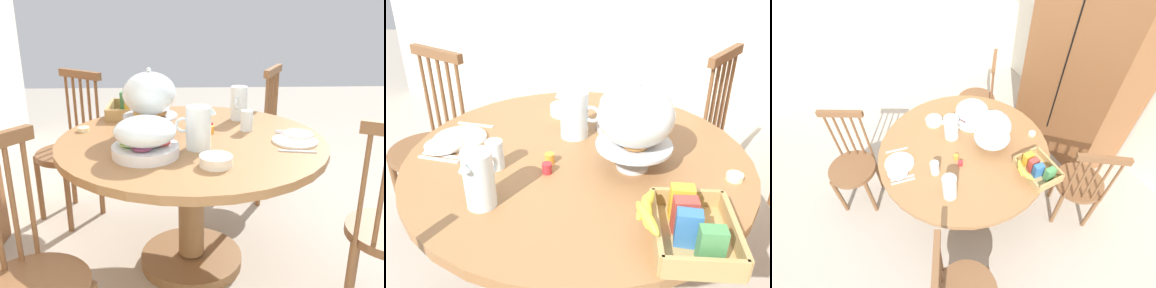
# 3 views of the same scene
# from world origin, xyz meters

# --- Properties ---
(dining_table) EXTENTS (1.34, 1.34, 0.74)m
(dining_table) POSITION_xyz_m (-0.04, 0.09, 0.55)
(dining_table) COLOR olive
(dining_table) RESTS_ON ground_plane
(windsor_chair_by_cabinet) EXTENTS (0.46, 0.46, 0.97)m
(windsor_chair_by_cabinet) POSITION_xyz_m (-0.81, 0.68, 0.45)
(windsor_chair_by_cabinet) COLOR brown
(windsor_chair_by_cabinet) RESTS_ON ground_plane
(windsor_chair_facing_door) EXTENTS (0.45, 0.45, 0.97)m
(windsor_chair_facing_door) POSITION_xyz_m (-0.53, -0.75, 0.45)
(windsor_chair_facing_door) COLOR brown
(windsor_chair_facing_door) RESTS_ON ground_plane
(pastry_stand_with_dome) EXTENTS (0.28, 0.28, 0.34)m
(pastry_stand_with_dome) POSITION_xyz_m (0.03, 0.30, 0.94)
(pastry_stand_with_dome) COLOR silver
(pastry_stand_with_dome) RESTS_ON dining_table
(fruit_platter_covered) EXTENTS (0.30, 0.30, 0.18)m
(fruit_platter_covered) POSITION_xyz_m (-0.29, 0.30, 0.83)
(fruit_platter_covered) COLOR silver
(fruit_platter_covered) RESTS_ON dining_table
(orange_juice_pitcher) EXTENTS (0.12, 0.20, 0.20)m
(orange_juice_pitcher) POSITION_xyz_m (-0.20, 0.06, 0.83)
(orange_juice_pitcher) COLOR silver
(orange_juice_pitcher) RESTS_ON dining_table
(milk_pitcher) EXTENTS (0.18, 0.10, 0.19)m
(milk_pitcher) POSITION_xyz_m (0.30, -0.20, 0.83)
(milk_pitcher) COLOR silver
(milk_pitcher) RESTS_ON dining_table
(cereal_basket) EXTENTS (0.32, 0.30, 0.12)m
(cereal_basket) POSITION_xyz_m (0.42, 0.44, 0.79)
(cereal_basket) COLOR tan
(cereal_basket) RESTS_ON dining_table
(china_plate_large) EXTENTS (0.22, 0.22, 0.01)m
(china_plate_large) POSITION_xyz_m (-0.13, -0.41, 0.75)
(china_plate_large) COLOR white
(china_plate_large) RESTS_ON dining_table
(china_plate_small) EXTENTS (0.15, 0.15, 0.01)m
(china_plate_small) POSITION_xyz_m (-0.05, -0.45, 0.76)
(china_plate_small) COLOR white
(china_plate_small) RESTS_ON china_plate_large
(cereal_bowl) EXTENTS (0.14, 0.14, 0.04)m
(cereal_bowl) POSITION_xyz_m (-0.42, 0.00, 0.76)
(cereal_bowl) COLOR white
(cereal_bowl) RESTS_ON dining_table
(drinking_glass) EXTENTS (0.06, 0.06, 0.11)m
(drinking_glass) POSITION_xyz_m (0.07, -0.21, 0.80)
(drinking_glass) COLOR silver
(drinking_glass) RESTS_ON dining_table
(butter_dish) EXTENTS (0.06, 0.06, 0.02)m
(butter_dish) POSITION_xyz_m (0.09, 0.66, 0.75)
(butter_dish) COLOR beige
(butter_dish) RESTS_ON dining_table
(jam_jar_strawberry) EXTENTS (0.04, 0.04, 0.04)m
(jam_jar_strawberry) POSITION_xyz_m (0.10, -0.01, 0.76)
(jam_jar_strawberry) COLOR #B7282D
(jam_jar_strawberry) RESTS_ON dining_table
(jam_jar_apricot) EXTENTS (0.04, 0.04, 0.04)m
(jam_jar_apricot) POSITION_xyz_m (0.03, -0.01, 0.76)
(jam_jar_apricot) COLOR orange
(jam_jar_apricot) RESTS_ON dining_table
(table_knife) EXTENTS (0.04, 0.17, 0.01)m
(table_knife) POSITION_xyz_m (0.01, -0.44, 0.74)
(table_knife) COLOR silver
(table_knife) RESTS_ON dining_table
(dinner_fork) EXTENTS (0.04, 0.17, 0.01)m
(dinner_fork) POSITION_xyz_m (0.04, -0.44, 0.74)
(dinner_fork) COLOR silver
(dinner_fork) RESTS_ON dining_table
(soup_spoon) EXTENTS (0.04, 0.17, 0.01)m
(soup_spoon) POSITION_xyz_m (-0.27, -0.39, 0.74)
(soup_spoon) COLOR silver
(soup_spoon) RESTS_ON dining_table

